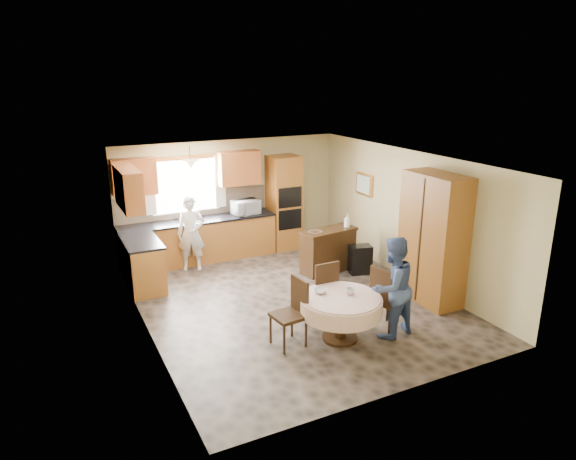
% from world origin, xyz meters
% --- Properties ---
extents(floor, '(5.00, 6.00, 0.01)m').
position_xyz_m(floor, '(0.00, 0.00, 0.00)').
color(floor, brown).
rests_on(floor, ground).
extents(ceiling, '(5.00, 6.00, 0.01)m').
position_xyz_m(ceiling, '(0.00, 0.00, 2.50)').
color(ceiling, white).
rests_on(ceiling, wall_back).
extents(wall_back, '(5.00, 0.02, 2.50)m').
position_xyz_m(wall_back, '(0.00, 3.00, 1.25)').
color(wall_back, tan).
rests_on(wall_back, floor).
extents(wall_front, '(5.00, 0.02, 2.50)m').
position_xyz_m(wall_front, '(0.00, -3.00, 1.25)').
color(wall_front, tan).
rests_on(wall_front, floor).
extents(wall_left, '(0.02, 6.00, 2.50)m').
position_xyz_m(wall_left, '(-2.50, 0.00, 1.25)').
color(wall_left, tan).
rests_on(wall_left, floor).
extents(wall_right, '(0.02, 6.00, 2.50)m').
position_xyz_m(wall_right, '(2.50, 0.00, 1.25)').
color(wall_right, tan).
rests_on(wall_right, floor).
extents(window, '(1.40, 0.03, 1.10)m').
position_xyz_m(window, '(-1.00, 2.98, 1.60)').
color(window, white).
rests_on(window, wall_back).
extents(curtain_left, '(0.22, 0.02, 1.15)m').
position_xyz_m(curtain_left, '(-1.75, 2.93, 1.65)').
color(curtain_left, white).
rests_on(curtain_left, wall_back).
extents(curtain_right, '(0.22, 0.02, 1.15)m').
position_xyz_m(curtain_right, '(-0.25, 2.93, 1.65)').
color(curtain_right, white).
rests_on(curtain_right, wall_back).
extents(base_cab_back, '(3.30, 0.60, 0.88)m').
position_xyz_m(base_cab_back, '(-0.85, 2.70, 0.44)').
color(base_cab_back, '#BD7232').
rests_on(base_cab_back, floor).
extents(counter_back, '(3.30, 0.64, 0.04)m').
position_xyz_m(counter_back, '(-0.85, 2.70, 0.90)').
color(counter_back, black).
rests_on(counter_back, base_cab_back).
extents(base_cab_left, '(0.60, 1.20, 0.88)m').
position_xyz_m(base_cab_left, '(-2.20, 1.80, 0.44)').
color(base_cab_left, '#BD7232').
rests_on(base_cab_left, floor).
extents(counter_left, '(0.64, 1.20, 0.04)m').
position_xyz_m(counter_left, '(-2.20, 1.80, 0.90)').
color(counter_left, black).
rests_on(counter_left, base_cab_left).
extents(backsplash, '(3.30, 0.02, 0.55)m').
position_xyz_m(backsplash, '(-0.85, 2.99, 1.18)').
color(backsplash, tan).
rests_on(backsplash, wall_back).
extents(wall_cab_left, '(0.85, 0.33, 0.72)m').
position_xyz_m(wall_cab_left, '(-2.05, 2.83, 1.91)').
color(wall_cab_left, '#C46931').
rests_on(wall_cab_left, wall_back).
extents(wall_cab_right, '(0.90, 0.33, 0.72)m').
position_xyz_m(wall_cab_right, '(0.15, 2.83, 1.91)').
color(wall_cab_right, '#C46931').
rests_on(wall_cab_right, wall_back).
extents(wall_cab_side, '(0.33, 1.20, 0.72)m').
position_xyz_m(wall_cab_side, '(-2.33, 1.80, 1.91)').
color(wall_cab_side, '#C46931').
rests_on(wall_cab_side, wall_left).
extents(oven_tower, '(0.66, 0.62, 2.12)m').
position_xyz_m(oven_tower, '(1.15, 2.69, 1.06)').
color(oven_tower, '#BD7232').
rests_on(oven_tower, floor).
extents(oven_upper, '(0.56, 0.01, 0.45)m').
position_xyz_m(oven_upper, '(1.15, 2.38, 1.25)').
color(oven_upper, black).
rests_on(oven_upper, oven_tower).
extents(oven_lower, '(0.56, 0.01, 0.45)m').
position_xyz_m(oven_lower, '(1.15, 2.38, 0.75)').
color(oven_lower, black).
rests_on(oven_lower, oven_tower).
extents(pendant, '(0.36, 0.36, 0.18)m').
position_xyz_m(pendant, '(-1.00, 2.50, 2.12)').
color(pendant, beige).
rests_on(pendant, ceiling).
extents(sideboard, '(1.22, 0.65, 0.83)m').
position_xyz_m(sideboard, '(1.30, 0.97, 0.41)').
color(sideboard, '#3C2710').
rests_on(sideboard, floor).
extents(space_heater, '(0.48, 0.39, 0.58)m').
position_xyz_m(space_heater, '(1.82, 0.59, 0.29)').
color(space_heater, black).
rests_on(space_heater, floor).
extents(cupboard, '(0.59, 1.19, 2.26)m').
position_xyz_m(cupboard, '(2.22, -0.99, 1.13)').
color(cupboard, '#BD7232').
rests_on(cupboard, floor).
extents(dining_table, '(1.23, 1.23, 0.70)m').
position_xyz_m(dining_table, '(0.04, -1.51, 0.54)').
color(dining_table, '#3C2710').
rests_on(dining_table, floor).
extents(chair_left, '(0.49, 0.49, 1.02)m').
position_xyz_m(chair_left, '(-0.65, -1.31, 0.56)').
color(chair_left, '#3C2710').
rests_on(chair_left, floor).
extents(chair_back, '(0.45, 0.45, 1.03)m').
position_xyz_m(chair_back, '(0.13, -0.84, 0.57)').
color(chair_back, '#3C2710').
rests_on(chair_back, floor).
extents(chair_right, '(0.54, 0.54, 1.06)m').
position_xyz_m(chair_right, '(0.80, -1.59, 0.59)').
color(chair_right, '#3C2710').
rests_on(chair_right, floor).
extents(framed_picture, '(0.06, 0.56, 0.47)m').
position_xyz_m(framed_picture, '(2.47, 1.48, 1.59)').
color(framed_picture, gold).
rests_on(framed_picture, wall_right).
extents(microwave, '(0.61, 0.45, 0.31)m').
position_xyz_m(microwave, '(0.21, 2.65, 1.08)').
color(microwave, silver).
rests_on(microwave, counter_back).
extents(person_sink, '(0.65, 0.53, 1.53)m').
position_xyz_m(person_sink, '(-1.12, 2.30, 0.76)').
color(person_sink, silver).
rests_on(person_sink, floor).
extents(person_dining, '(0.85, 0.71, 1.58)m').
position_xyz_m(person_dining, '(0.80, -1.73, 0.79)').
color(person_dining, '#3B4E81').
rests_on(person_dining, floor).
extents(bowl_sideboard, '(0.29, 0.29, 0.06)m').
position_xyz_m(bowl_sideboard, '(1.00, 0.97, 0.85)').
color(bowl_sideboard, '#B2B2B2').
rests_on(bowl_sideboard, sideboard).
extents(bottle_sideboard, '(0.16, 0.16, 0.32)m').
position_xyz_m(bottle_sideboard, '(1.73, 0.97, 0.99)').
color(bottle_sideboard, silver).
rests_on(bottle_sideboard, sideboard).
extents(cup_table, '(0.14, 0.14, 0.10)m').
position_xyz_m(cup_table, '(0.21, -1.49, 0.75)').
color(cup_table, '#B2B2B2').
rests_on(cup_table, dining_table).
extents(bowl_table, '(0.25, 0.25, 0.06)m').
position_xyz_m(bowl_table, '(-0.17, -1.26, 0.73)').
color(bowl_table, '#B2B2B2').
rests_on(bowl_table, dining_table).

